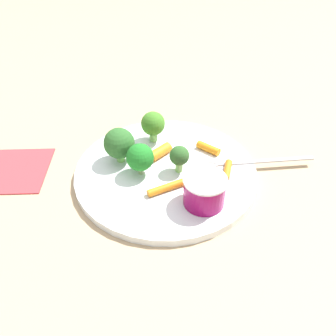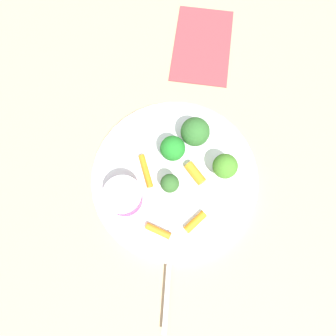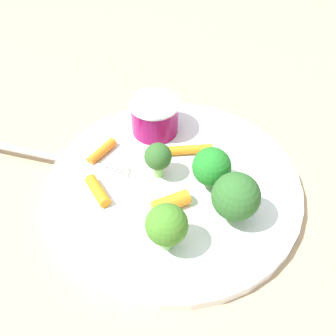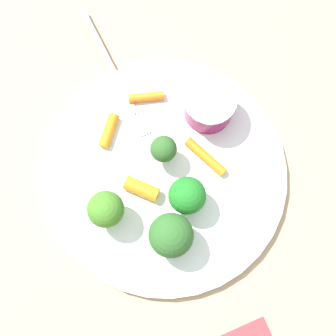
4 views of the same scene
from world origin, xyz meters
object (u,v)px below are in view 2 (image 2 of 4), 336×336
at_px(broccoli_floret_3, 173,148).
at_px(carrot_stick_2, 158,231).
at_px(carrot_stick_1, 195,222).
at_px(plate, 175,177).
at_px(broccoli_floret_0, 225,169).
at_px(carrot_stick_3, 146,171).
at_px(carrot_stick_0, 195,174).
at_px(broccoli_floret_1, 170,184).
at_px(broccoli_floret_2, 195,132).
at_px(sauce_cup, 124,197).
at_px(fork, 169,265).
at_px(napkin, 202,45).

xyz_separation_m(broccoli_floret_3, carrot_stick_2, (-0.12, 0.04, -0.02)).
height_order(carrot_stick_1, carrot_stick_2, carrot_stick_1).
bearing_deg(plate, carrot_stick_1, -163.22).
xyz_separation_m(broccoli_floret_0, carrot_stick_1, (-0.07, 0.05, -0.03)).
relative_size(plate, carrot_stick_3, 4.93).
distance_m(carrot_stick_0, carrot_stick_3, 0.08).
bearing_deg(carrot_stick_0, carrot_stick_3, 80.69).
xyz_separation_m(plate, broccoli_floret_1, (-0.02, 0.01, 0.03)).
relative_size(broccoli_floret_2, carrot_stick_2, 1.38).
bearing_deg(carrot_stick_3, broccoli_floret_2, -59.89).
height_order(sauce_cup, carrot_stick_2, sauce_cup).
distance_m(plate, broccoli_floret_1, 0.04).
relative_size(broccoli_floret_0, carrot_stick_0, 1.37).
bearing_deg(broccoli_floret_1, carrot_stick_3, 50.32).
bearing_deg(plate, carrot_stick_0, -90.96).
bearing_deg(broccoli_floret_3, fork, 172.25).
xyz_separation_m(broccoli_floret_2, broccoli_floret_3, (-0.02, 0.04, -0.00)).
relative_size(plate, carrot_stick_2, 6.77).
bearing_deg(broccoli_floret_3, carrot_stick_2, 164.19).
relative_size(sauce_cup, broccoli_floret_2, 1.04).
relative_size(broccoli_floret_3, carrot_stick_2, 1.23).
relative_size(broccoli_floret_2, fork, 0.31).
xyz_separation_m(carrot_stick_0, carrot_stick_3, (0.01, 0.08, -0.00)).
bearing_deg(broccoli_floret_1, broccoli_floret_0, -81.11).
relative_size(broccoli_floret_2, napkin, 0.32).
bearing_deg(carrot_stick_1, sauce_cup, 65.81).
bearing_deg(broccoli_floret_0, carrot_stick_1, 143.65).
distance_m(sauce_cup, napkin, 0.34).
relative_size(carrot_stick_1, fork, 0.22).
bearing_deg(broccoli_floret_1, broccoli_floret_3, -10.52).
distance_m(broccoli_floret_2, carrot_stick_2, 0.17).
bearing_deg(carrot_stick_1, carrot_stick_3, 37.91).
distance_m(broccoli_floret_1, broccoli_floret_2, 0.09).
relative_size(sauce_cup, napkin, 0.33).
distance_m(plate, napkin, 0.27).
xyz_separation_m(carrot_stick_2, napkin, (0.35, -0.12, -0.02)).
bearing_deg(broccoli_floret_2, carrot_stick_2, 153.40).
height_order(carrot_stick_2, napkin, carrot_stick_2).
relative_size(carrot_stick_0, carrot_stick_2, 0.95).
distance_m(broccoli_floret_3, carrot_stick_2, 0.13).
xyz_separation_m(sauce_cup, fork, (-0.11, -0.06, -0.02)).
bearing_deg(broccoli_floret_2, carrot_stick_1, 173.69).
bearing_deg(broccoli_floret_1, plate, -30.51).
relative_size(broccoli_floret_0, fork, 0.29).
height_order(broccoli_floret_0, napkin, broccoli_floret_0).
height_order(carrot_stick_3, napkin, carrot_stick_3).
xyz_separation_m(sauce_cup, broccoli_floret_0, (0.03, -0.16, 0.01)).
distance_m(carrot_stick_1, fork, 0.08).
distance_m(broccoli_floret_0, carrot_stick_3, 0.13).
relative_size(carrot_stick_0, carrot_stick_3, 0.69).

